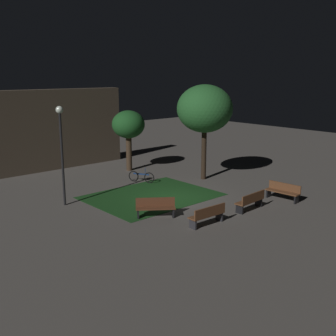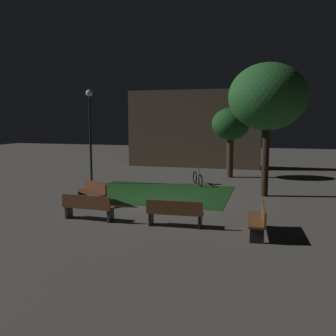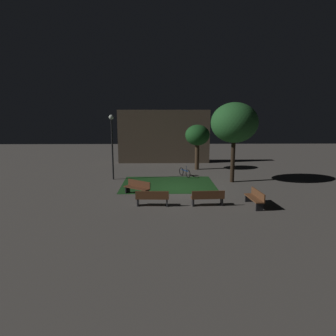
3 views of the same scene
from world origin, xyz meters
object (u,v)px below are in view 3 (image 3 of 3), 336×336
(bench_path_side, at_px, (208,197))
(tree_back_left, at_px, (197,136))
(bicycle, at_px, (185,172))
(bench_by_lamp, at_px, (255,198))
(tree_near_wall, at_px, (234,123))
(bench_lawn_edge, at_px, (138,187))
(lamp_post_path_center, at_px, (112,136))
(bench_back_row, at_px, (152,198))

(bench_path_side, relative_size, tree_back_left, 0.45)
(bench_path_side, bearing_deg, bicycle, 95.13)
(bench_path_side, xyz_separation_m, bench_by_lamp, (2.59, -0.11, 0.00))
(tree_back_left, relative_size, tree_near_wall, 0.70)
(bench_path_side, bearing_deg, bench_by_lamp, -2.43)
(bench_lawn_edge, xyz_separation_m, bicycle, (3.35, 5.29, -0.14))
(tree_back_left, bearing_deg, lamp_post_path_center, -150.37)
(bench_lawn_edge, height_order, bicycle, bicycle)
(bench_path_side, xyz_separation_m, bench_lawn_edge, (-4.03, 2.33, 0.00))
(bench_back_row, distance_m, bench_path_side, 3.04)
(bench_back_row, bearing_deg, bench_path_side, 0.00)
(lamp_post_path_center, bearing_deg, bench_back_row, -64.17)
(bench_by_lamp, distance_m, bicycle, 8.39)
(bicycle, bearing_deg, tree_back_left, 66.03)
(bench_path_side, relative_size, bench_lawn_edge, 1.05)
(bench_path_side, height_order, lamp_post_path_center, lamp_post_path_center)
(tree_near_wall, relative_size, lamp_post_path_center, 1.18)
(bench_back_row, relative_size, bench_by_lamp, 1.00)
(bench_back_row, distance_m, bench_by_lamp, 5.62)
(bench_back_row, bearing_deg, tree_near_wall, 44.62)
(bench_by_lamp, bearing_deg, tree_near_wall, 88.88)
(bench_by_lamp, distance_m, lamp_post_path_center, 11.53)
(tree_near_wall, height_order, lamp_post_path_center, tree_near_wall)
(tree_near_wall, distance_m, bicycle, 5.59)
(bench_path_side, relative_size, bench_by_lamp, 1.00)
(tree_back_left, bearing_deg, bench_by_lamp, -79.89)
(bench_path_side, distance_m, tree_near_wall, 7.36)
(bench_lawn_edge, distance_m, bicycle, 6.26)
(bench_back_row, bearing_deg, tree_back_left, 70.83)
(tree_back_left, bearing_deg, bench_path_side, -93.59)
(bench_back_row, relative_size, bicycle, 1.18)
(tree_back_left, relative_size, bicycle, 2.62)
(bench_back_row, bearing_deg, bench_by_lamp, -1.12)
(bench_path_side, xyz_separation_m, lamp_post_path_center, (-6.28, 6.70, 2.83))
(bench_lawn_edge, bearing_deg, bench_path_side, -29.99)
(bench_back_row, height_order, bicycle, bicycle)
(bench_path_side, bearing_deg, lamp_post_path_center, 133.14)
(bench_by_lamp, xyz_separation_m, bicycle, (-3.27, 7.72, -0.14))
(bench_lawn_edge, bearing_deg, bicycle, 57.66)
(bench_path_side, relative_size, tree_near_wall, 0.31)
(tree_near_wall, bearing_deg, lamp_post_path_center, 173.39)
(bench_back_row, height_order, bench_lawn_edge, same)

